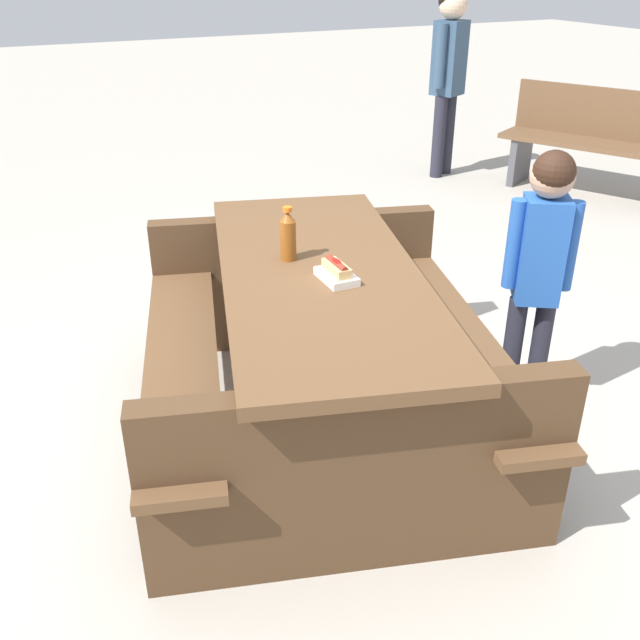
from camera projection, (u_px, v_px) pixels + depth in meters
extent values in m
plane|color=#ADA599|center=(320.00, 426.00, 3.12)|extent=(30.00, 30.00, 0.00)
cube|color=brown|center=(320.00, 275.00, 2.79)|extent=(1.94, 1.24, 0.05)
cube|color=brown|center=(451.00, 330.00, 3.01)|extent=(1.80, 0.78, 0.04)
cube|color=brown|center=(182.00, 352.00, 2.84)|extent=(1.80, 0.78, 0.04)
cube|color=#4D3520|center=(360.00, 480.00, 2.28)|extent=(0.50, 1.37, 0.70)
cube|color=#4D3520|center=(295.00, 281.00, 3.64)|extent=(0.50, 1.37, 0.70)
cylinder|color=brown|center=(288.00, 240.00, 2.82)|extent=(0.06, 0.06, 0.16)
cone|color=brown|center=(288.00, 216.00, 2.78)|extent=(0.06, 0.06, 0.04)
cylinder|color=orange|center=(287.00, 209.00, 2.76)|extent=(0.04, 0.04, 0.02)
cube|color=white|center=(337.00, 277.00, 2.67)|extent=(0.18, 0.11, 0.03)
cube|color=#D8B272|center=(337.00, 268.00, 2.66)|extent=(0.15, 0.06, 0.04)
cylinder|color=maroon|center=(337.00, 264.00, 2.65)|extent=(0.14, 0.03, 0.03)
ellipsoid|color=maroon|center=(337.00, 261.00, 2.64)|extent=(0.07, 0.03, 0.01)
cylinder|color=#262633|center=(512.00, 352.00, 3.17)|extent=(0.08, 0.08, 0.53)
cylinder|color=#262633|center=(539.00, 353.00, 3.16)|extent=(0.08, 0.08, 0.53)
cube|color=#2659B2|center=(541.00, 250.00, 2.94)|extent=(0.23, 0.24, 0.45)
cylinder|color=#2659B2|center=(514.00, 244.00, 2.94)|extent=(0.07, 0.07, 0.38)
cylinder|color=#2659B2|center=(570.00, 246.00, 2.92)|extent=(0.07, 0.07, 0.38)
sphere|color=tan|center=(553.00, 176.00, 2.79)|extent=(0.18, 0.18, 0.18)
sphere|color=#331E14|center=(554.00, 172.00, 2.77)|extent=(0.17, 0.17, 0.17)
cube|color=brown|center=(593.00, 144.00, 5.85)|extent=(1.52, 1.03, 0.04)
cube|color=brown|center=(605.00, 113.00, 5.88)|extent=(1.36, 0.71, 0.40)
cube|color=#4C4C51|center=(520.00, 159.00, 6.28)|extent=(0.21, 0.35, 0.41)
cylinder|color=#262633|center=(448.00, 134.00, 6.48)|extent=(0.11, 0.11, 0.72)
cylinder|color=#262633|center=(439.00, 137.00, 6.37)|extent=(0.11, 0.11, 0.72)
cube|color=#334C66|center=(449.00, 58.00, 6.12)|extent=(0.30, 0.31, 0.61)
cylinder|color=#334C66|center=(458.00, 53.00, 6.21)|extent=(0.09, 0.09, 0.51)
cylinder|color=#334C66|center=(441.00, 56.00, 6.00)|extent=(0.09, 0.09, 0.51)
sphere|color=beige|center=(454.00, 4.00, 5.92)|extent=(0.24, 0.24, 0.24)
sphere|color=black|center=(452.00, 0.00, 5.92)|extent=(0.23, 0.23, 0.23)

